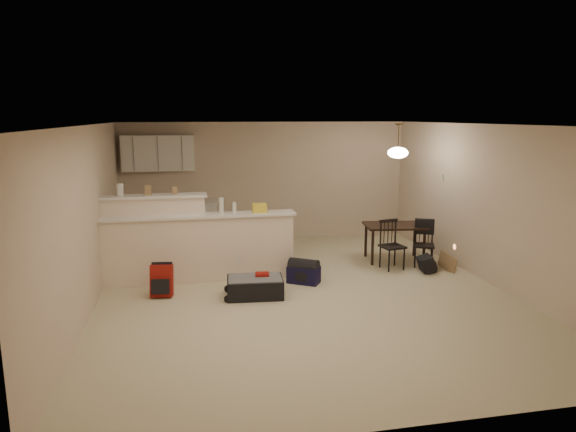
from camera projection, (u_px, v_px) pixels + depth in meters
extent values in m
plane|color=beige|center=(304.00, 293.00, 7.75)|extent=(7.00, 7.00, 0.00)
plane|color=white|center=(305.00, 125.00, 7.26)|extent=(7.00, 7.00, 0.00)
cube|color=beige|center=(267.00, 182.00, 10.87)|extent=(6.00, 0.02, 2.50)
cube|color=beige|center=(402.00, 289.00, 4.14)|extent=(6.00, 0.02, 2.50)
cube|color=beige|center=(88.00, 219.00, 6.93)|extent=(0.02, 7.00, 2.50)
cube|color=beige|center=(489.00, 205.00, 8.08)|extent=(0.02, 7.00, 2.50)
cube|color=#F6E0C7|center=(200.00, 249.00, 8.22)|extent=(3.00, 0.28, 1.05)
cube|color=white|center=(199.00, 216.00, 8.12)|extent=(3.08, 0.38, 0.04)
cube|color=#F6E0C7|center=(155.00, 239.00, 8.27)|extent=(1.60, 0.24, 1.35)
cube|color=white|center=(153.00, 196.00, 8.14)|extent=(1.68, 0.34, 0.04)
cube|color=white|center=(158.00, 153.00, 10.15)|extent=(1.40, 0.34, 0.70)
cube|color=white|center=(172.00, 225.00, 10.34)|extent=(1.80, 0.60, 0.90)
cube|color=beige|center=(442.00, 177.00, 9.52)|extent=(0.02, 0.12, 0.12)
cylinder|color=silver|center=(120.00, 190.00, 8.02)|extent=(0.10, 0.10, 0.20)
cube|color=#99784F|center=(148.00, 190.00, 8.10)|extent=(0.10, 0.07, 0.16)
cube|color=#99784F|center=(175.00, 191.00, 8.19)|extent=(0.08, 0.06, 0.12)
cylinder|color=silver|center=(221.00, 206.00, 8.16)|extent=(0.07, 0.07, 0.26)
cylinder|color=silver|center=(234.00, 208.00, 8.20)|extent=(0.06, 0.06, 0.18)
cube|color=#99784F|center=(259.00, 208.00, 8.29)|extent=(0.22, 0.18, 0.14)
cube|color=black|center=(395.00, 226.00, 9.36)|extent=(1.16, 0.86, 0.04)
cylinder|color=black|center=(373.00, 248.00, 9.11)|extent=(0.05, 0.05, 0.64)
cylinder|color=black|center=(424.00, 247.00, 9.17)|extent=(0.05, 0.05, 0.64)
cylinder|color=black|center=(366.00, 240.00, 9.67)|extent=(0.05, 0.05, 0.64)
cylinder|color=black|center=(414.00, 239.00, 9.73)|extent=(0.05, 0.05, 0.64)
cylinder|color=brown|center=(399.00, 137.00, 9.05)|extent=(0.02, 0.02, 0.50)
cylinder|color=brown|center=(399.00, 124.00, 9.00)|extent=(0.12, 0.12, 0.03)
ellipsoid|color=white|center=(398.00, 153.00, 9.10)|extent=(0.36, 0.36, 0.20)
cube|color=black|center=(255.00, 287.00, 7.57)|extent=(0.86, 0.59, 0.28)
cube|color=maroon|center=(162.00, 281.00, 7.56)|extent=(0.34, 0.24, 0.47)
cube|color=#121033|center=(304.00, 275.00, 8.18)|extent=(0.56, 0.49, 0.27)
cube|color=black|center=(426.00, 264.00, 8.75)|extent=(0.26, 0.34, 0.27)
cube|color=#99784F|center=(447.00, 263.00, 8.79)|extent=(0.13, 0.39, 0.30)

